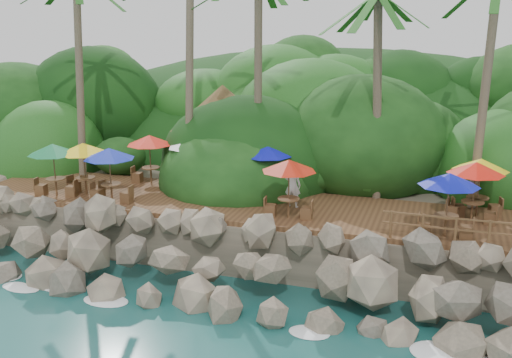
% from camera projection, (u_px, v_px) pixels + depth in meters
% --- Properties ---
extents(ground, '(140.00, 140.00, 0.00)m').
position_uv_depth(ground, '(202.00, 317.00, 20.17)').
color(ground, '#19514F').
rests_on(ground, ground).
extents(land_base, '(32.00, 25.20, 2.10)m').
position_uv_depth(land_base, '(309.00, 176.00, 34.59)').
color(land_base, gray).
rests_on(land_base, ground).
extents(jungle_hill, '(44.80, 28.00, 15.40)m').
position_uv_depth(jungle_hill, '(333.00, 165.00, 41.74)').
color(jungle_hill, '#143811').
rests_on(jungle_hill, ground).
extents(seawall, '(29.00, 4.00, 2.30)m').
position_uv_depth(seawall, '(222.00, 264.00, 21.71)').
color(seawall, gray).
rests_on(seawall, ground).
extents(terrace, '(26.00, 5.00, 0.20)m').
position_uv_depth(terrace, '(256.00, 206.00, 25.11)').
color(terrace, brown).
rests_on(terrace, land_base).
extents(jungle_foliage, '(44.00, 16.00, 12.00)m').
position_uv_depth(jungle_foliage, '(305.00, 198.00, 33.94)').
color(jungle_foliage, '#143811').
rests_on(jungle_foliage, ground).
extents(foam_line, '(25.20, 0.80, 0.06)m').
position_uv_depth(foam_line, '(205.00, 312.00, 20.43)').
color(foam_line, white).
rests_on(foam_line, ground).
extents(palapa, '(5.21, 5.21, 4.60)m').
position_uv_depth(palapa, '(223.00, 107.00, 28.72)').
color(palapa, brown).
rests_on(palapa, ground).
extents(dining_clusters, '(22.87, 5.38, 2.36)m').
position_uv_depth(dining_clusters, '(269.00, 161.00, 24.22)').
color(dining_clusters, brown).
rests_on(dining_clusters, terrace).
extents(railing, '(7.20, 0.10, 1.00)m').
position_uv_depth(railing, '(490.00, 231.00, 20.00)').
color(railing, brown).
rests_on(railing, terrace).
extents(waiter, '(0.70, 0.48, 1.88)m').
position_uv_depth(waiter, '(293.00, 185.00, 24.44)').
color(waiter, silver).
rests_on(waiter, terrace).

